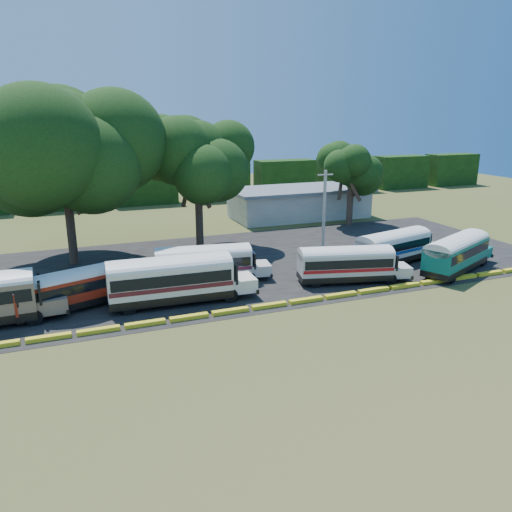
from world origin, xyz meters
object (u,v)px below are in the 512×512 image
object	(u,v)px
bus_white_red	(348,262)
bus_teal	(457,251)
bus_cream_west	(173,277)
tree_west	(62,145)
bus_red	(67,288)

from	to	relation	value
bus_white_red	bus_teal	world-z (taller)	bus_teal
bus_teal	bus_cream_west	bearing A→B (deg)	151.72
bus_white_red	bus_cream_west	bearing A→B (deg)	-168.15
bus_teal	tree_west	distance (m)	36.33
tree_west	bus_red	bearing A→B (deg)	-93.61
bus_red	tree_west	xyz separation A→B (m)	(0.77, 12.19, 9.28)
bus_red	bus_cream_west	distance (m)	7.53
bus_red	bus_white_red	world-z (taller)	bus_white_red
bus_red	bus_white_red	bearing A→B (deg)	-24.26
bus_cream_west	bus_teal	xyz separation A→B (m)	(25.14, -1.55, -0.14)
bus_cream_west	bus_white_red	size ratio (longest dim) A/B	1.15
tree_west	bus_teal	bearing A→B (deg)	-25.53
bus_teal	tree_west	world-z (taller)	tree_west
bus_cream_west	bus_white_red	bearing A→B (deg)	0.43
bus_red	bus_teal	world-z (taller)	bus_teal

